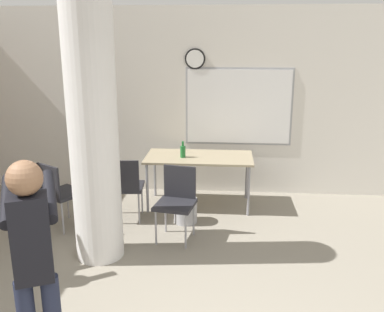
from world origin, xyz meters
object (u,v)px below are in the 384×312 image
(folding_table, at_px, (199,160))
(chair_near_pillar, at_px, (59,190))
(bottle_on_table, at_px, (183,151))
(chair_table_front, at_px, (177,198))
(chair_table_left, at_px, (125,184))
(person_playing_front, at_px, (34,258))

(folding_table, height_order, chair_near_pillar, chair_near_pillar)
(folding_table, distance_m, bottle_on_table, 0.27)
(folding_table, distance_m, chair_table_front, 1.09)
(bottle_on_table, xyz_separation_m, chair_near_pillar, (-1.48, -0.84, -0.31))
(chair_table_front, relative_size, chair_table_left, 1.00)
(folding_table, relative_size, person_playing_front, 0.92)
(chair_near_pillar, bearing_deg, bottle_on_table, 29.59)
(folding_table, relative_size, chair_table_front, 1.73)
(bottle_on_table, height_order, chair_table_left, bottle_on_table)
(chair_near_pillar, bearing_deg, folding_table, 28.22)
(chair_near_pillar, height_order, chair_table_left, same)
(chair_table_left, bearing_deg, chair_table_front, -30.84)
(person_playing_front, bearing_deg, chair_table_left, 91.07)
(chair_table_left, distance_m, person_playing_front, 2.79)
(chair_table_front, height_order, chair_table_left, same)
(bottle_on_table, bearing_deg, folding_table, 18.30)
(bottle_on_table, bearing_deg, chair_table_left, -141.59)
(folding_table, distance_m, chair_near_pillar, 1.94)
(bottle_on_table, distance_m, chair_table_front, 1.03)
(bottle_on_table, relative_size, chair_near_pillar, 0.26)
(bottle_on_table, distance_m, chair_near_pillar, 1.73)
(chair_table_front, distance_m, person_playing_front, 2.45)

